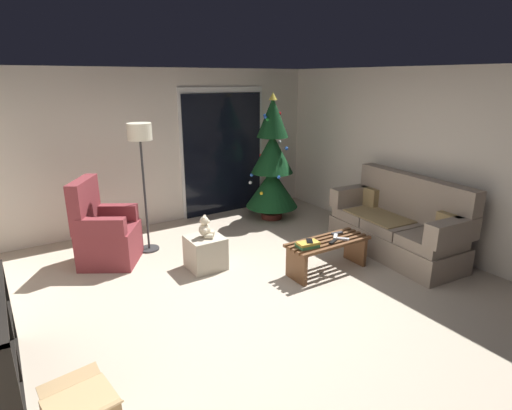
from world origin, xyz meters
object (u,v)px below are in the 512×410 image
floor_lamp (141,144)px  remote_silver (343,239)px  cell_phone (309,241)px  teddy_bear_cream (205,228)px  remote_graphite (337,233)px  book_stack (308,245)px  coffee_table (328,251)px  armchair (105,234)px  ottoman (205,252)px  remote_white (335,236)px  christmas_tree (272,165)px  remote_black (333,242)px  couch (398,226)px

floor_lamp → remote_silver: bearing=-46.4°
cell_phone → teddy_bear_cream: teddy_bear_cream is taller
remote_graphite → book_stack: size_ratio=0.57×
coffee_table → armchair: bearing=142.4°
floor_lamp → ottoman: size_ratio=4.05×
coffee_table → remote_white: 0.21m
christmas_tree → remote_silver: bearing=-100.6°
armchair → teddy_bear_cream: bearing=-39.6°
remote_silver → christmas_tree: (0.40, 2.15, 0.51)m
remote_silver → teddy_bear_cream: teddy_bear_cream is taller
teddy_bear_cream → remote_black: bearing=-38.4°
cell_phone → remote_silver: bearing=27.6°
armchair → ottoman: bearing=-39.6°
remote_white → remote_silver: bearing=147.9°
cell_phone → coffee_table: bearing=39.1°
remote_graphite → cell_phone: (-0.57, -0.13, 0.06)m
remote_graphite → remote_white: 0.12m
remote_black → armchair: size_ratio=0.14×
remote_graphite → floor_lamp: bearing=56.4°
remote_graphite → ottoman: 1.71m
remote_silver → teddy_bear_cream: size_ratio=0.55×
remote_white → christmas_tree: 2.14m
remote_black → book_stack: 0.36m
remote_white → floor_lamp: bearing=1.5°
armchair → floor_lamp: (0.60, 0.10, 1.10)m
floor_lamp → ottoman: bearing=-65.6°
couch → remote_graphite: couch is taller
remote_black → armchair: 2.94m
remote_white → floor_lamp: floor_lamp is taller
coffee_table → cell_phone: (-0.33, -0.03, 0.22)m
couch → christmas_tree: bearing=106.5°
coffee_table → remote_graphite: 0.30m
couch → armchair: 3.95m
couch → book_stack: (-1.56, 0.06, 0.05)m
coffee_table → remote_white: bearing=9.7°
remote_silver → armchair: bearing=98.7°
remote_graphite → floor_lamp: (-1.93, 1.76, 1.08)m
coffee_table → book_stack: size_ratio=4.05×
cell_phone → floor_lamp: (-1.36, 1.89, 1.01)m
remote_black → book_stack: size_ratio=0.57×
remote_white → christmas_tree: christmas_tree is taller
remote_silver → floor_lamp: floor_lamp is taller
christmas_tree → couch: bearing=-73.5°
book_stack → armchair: size_ratio=0.24×
remote_black → floor_lamp: size_ratio=0.09×
remote_white → cell_phone: (-0.47, -0.05, 0.06)m
cell_phone → floor_lamp: size_ratio=0.08×
christmas_tree → ottoman: (-1.82, -1.16, -0.72)m
christmas_tree → ottoman: christmas_tree is taller
remote_graphite → floor_lamp: size_ratio=0.09×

